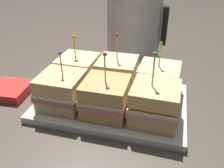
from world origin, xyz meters
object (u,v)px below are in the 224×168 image
at_px(sandwich_back_left, 79,71).
at_px(napkin_stack, 10,90).
at_px(sandwich_front_right, 154,104).
at_px(sandwich_front_center, 106,97).
at_px(sandwich_back_center, 117,75).
at_px(serving_platter, 112,102).
at_px(kettle_steel, 134,26).
at_px(sandwich_back_right, 158,81).
at_px(sandwich_front_left, 62,90).

xyz_separation_m(sandwich_back_left, napkin_stack, (-0.18, -0.07, -0.05)).
distance_m(sandwich_front_right, sandwich_back_left, 0.24).
relative_size(sandwich_front_center, sandwich_back_left, 1.05).
bearing_deg(sandwich_front_center, sandwich_back_center, 90.74).
height_order(serving_platter, kettle_steel, kettle_steel).
bearing_deg(serving_platter, kettle_steel, 91.33).
relative_size(serving_platter, sandwich_back_center, 2.33).
relative_size(sandwich_back_right, napkin_stack, 1.36).
distance_m(serving_platter, sandwich_front_left, 0.13).
bearing_deg(sandwich_back_center, napkin_stack, -166.06).
height_order(sandwich_front_left, sandwich_back_right, sandwich_back_right).
relative_size(serving_platter, sandwich_front_center, 2.42).
relative_size(sandwich_front_center, kettle_steel, 0.60).
bearing_deg(sandwich_front_left, napkin_stack, 168.61).
bearing_deg(kettle_steel, sandwich_back_left, -109.47).
relative_size(serving_platter, kettle_steel, 1.47).
xyz_separation_m(sandwich_back_center, kettle_steel, (-0.01, 0.28, 0.05)).
height_order(sandwich_back_center, sandwich_back_right, sandwich_back_center).
height_order(sandwich_front_left, sandwich_front_right, sandwich_front_right).
relative_size(sandwich_front_left, kettle_steel, 0.57).
xyz_separation_m(sandwich_back_center, sandwich_back_right, (0.11, -0.00, -0.00)).
bearing_deg(sandwich_front_right, sandwich_back_right, 90.43).
bearing_deg(sandwich_front_center, sandwich_front_right, -0.56).
relative_size(sandwich_front_right, kettle_steel, 0.64).
distance_m(kettle_steel, napkin_stack, 0.46).
distance_m(serving_platter, sandwich_front_center, 0.07).
height_order(sandwich_front_center, sandwich_front_right, sandwich_front_right).
xyz_separation_m(sandwich_front_right, sandwich_back_right, (-0.00, 0.11, -0.00)).
distance_m(sandwich_front_left, napkin_stack, 0.19).
height_order(sandwich_back_left, sandwich_back_center, sandwich_back_center).
relative_size(sandwich_back_left, kettle_steel, 0.58).
height_order(sandwich_front_center, sandwich_back_right, sandwich_front_center).
xyz_separation_m(sandwich_front_center, kettle_steel, (-0.01, 0.39, 0.05)).
xyz_separation_m(serving_platter, sandwich_front_left, (-0.11, -0.05, 0.05)).
bearing_deg(kettle_steel, serving_platter, -88.67).
relative_size(sandwich_front_right, sandwich_back_left, 1.12).
height_order(sandwich_front_left, sandwich_back_left, sandwich_back_left).
bearing_deg(napkin_stack, sandwich_front_center, -7.44).
distance_m(sandwich_front_left, sandwich_back_left, 0.11).
height_order(sandwich_back_left, napkin_stack, sandwich_back_left).
distance_m(sandwich_front_center, sandwich_front_right, 0.11).
xyz_separation_m(sandwich_front_left, sandwich_back_center, (0.11, 0.11, 0.00)).
distance_m(serving_platter, sandwich_back_right, 0.13).
height_order(serving_platter, sandwich_front_left, sandwich_front_left).
bearing_deg(sandwich_back_left, sandwich_back_center, 0.68).
bearing_deg(sandwich_front_left, sandwich_back_center, 44.73).
relative_size(serving_platter, sandwich_front_right, 2.27).
distance_m(sandwich_front_right, kettle_steel, 0.41).
height_order(serving_platter, sandwich_back_right, sandwich_back_right).
distance_m(sandwich_front_right, sandwich_back_center, 0.15).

